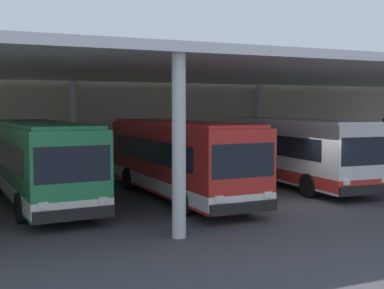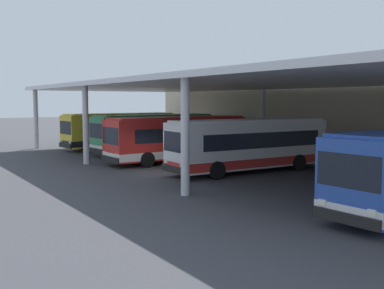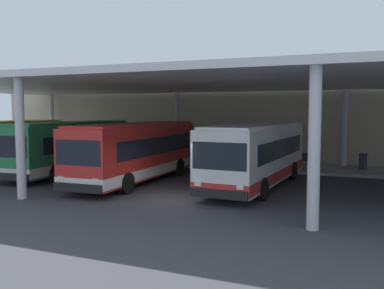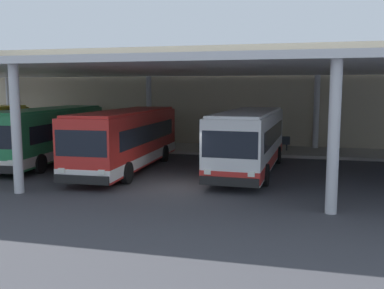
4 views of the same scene
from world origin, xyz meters
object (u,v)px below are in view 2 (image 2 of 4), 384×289
object	(u,v)px
bus_middle_bay	(178,138)
bench_waiting	(342,155)
bus_nearest_bay	(121,130)
bus_second_bay	(155,133)
bus_far_bay	(250,144)

from	to	relation	value
bus_middle_bay	bench_waiting	bearing A→B (deg)	48.88
bus_nearest_bay	bus_middle_bay	xyz separation A→B (m)	(10.69, -0.53, 0.00)
bus_middle_bay	bench_waiting	xyz separation A→B (m)	(7.36, 8.44, -0.99)
bus_second_bay	bus_nearest_bay	bearing A→B (deg)	-173.51
bus_second_bay	bus_far_bay	world-z (taller)	same
bus_middle_bay	bench_waiting	distance (m)	11.24
bus_nearest_bay	bus_far_bay	size ratio (longest dim) A/B	1.01
bus_nearest_bay	bus_middle_bay	distance (m)	10.71
bus_second_bay	bus_far_bay	distance (m)	11.73
bus_nearest_bay	bench_waiting	xyz separation A→B (m)	(18.06, 7.91, -0.99)
bench_waiting	bus_nearest_bay	bearing A→B (deg)	-156.34
bus_second_bay	bus_far_bay	bearing A→B (deg)	-0.26
bus_middle_bay	bus_far_bay	bearing A→B (deg)	9.63
bus_second_bay	bench_waiting	distance (m)	14.72
bus_second_bay	bus_middle_bay	bearing A→B (deg)	-11.87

